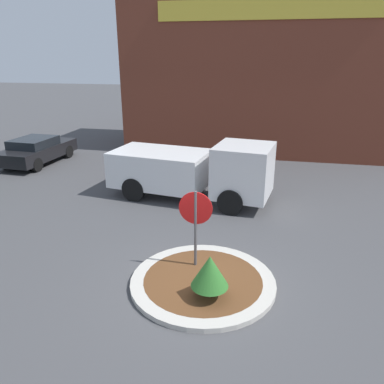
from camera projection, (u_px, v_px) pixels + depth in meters
The scene contains 7 objects.
ground_plane at pixel (203, 284), 8.88m from camera, with size 120.00×120.00×0.00m, color #474749.
traffic_island at pixel (203, 281), 8.86m from camera, with size 3.42×3.42×0.12m.
stop_sign at pixel (196, 216), 8.99m from camera, with size 0.82×0.07×2.10m.
island_shrub at pixel (210, 271), 7.97m from camera, with size 0.82×0.82×1.01m.
utility_truck at pixel (193, 170), 13.81m from camera, with size 6.17×2.95×2.19m.
storefront_building at pixel (264, 77), 20.87m from camera, with size 14.62×6.07×7.89m.
parked_sedan_black at pixel (37, 150), 18.55m from camera, with size 2.08×4.30×1.30m.
Camera 1 is at (1.33, -7.47, 5.10)m, focal length 35.00 mm.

